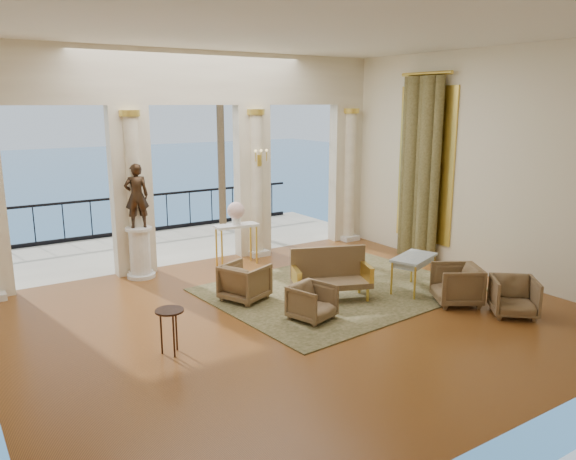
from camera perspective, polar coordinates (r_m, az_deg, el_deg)
floor at (r=9.37m, az=0.82°, el=-8.78°), size 9.00×9.00×0.00m
room_walls at (r=7.83m, az=5.53°, el=8.60°), size 9.00×9.00×9.00m
arcade at (r=12.09m, az=-9.45°, el=8.54°), size 9.00×0.56×4.50m
terrace at (r=14.33m, az=-12.30°, el=-1.61°), size 10.00×3.60×0.10m
balustrade at (r=15.70m, az=-14.50°, el=1.24°), size 9.00×0.06×1.03m
palm_tree at (r=15.44m, az=-7.00°, el=15.11°), size 2.00×2.00×4.50m
curtain at (r=12.73m, az=13.20°, el=6.04°), size 0.33×1.40×4.09m
window_frame at (r=12.85m, az=13.80°, el=6.43°), size 0.04×1.60×3.40m
wall_sconce at (r=12.48m, az=-2.88°, el=7.19°), size 0.30×0.11×0.33m
rug at (r=10.67m, az=5.07°, el=-6.02°), size 4.87×3.94×0.02m
armchair_a at (r=9.14m, az=2.48°, el=-7.17°), size 0.78×0.75×0.65m
armchair_b at (r=10.01m, az=21.99°, el=-6.13°), size 0.95×0.94×0.71m
armchair_c at (r=10.24m, az=16.77°, el=-5.15°), size 0.98×1.00×0.77m
armchair_d at (r=10.02m, az=-4.41°, el=-5.10°), size 0.90×0.92×0.74m
settee at (r=10.07m, az=4.31°, el=-4.50°), size 1.51×1.06×0.92m
game_table at (r=10.64m, az=12.67°, el=-2.98°), size 1.11×0.86×0.68m
pedestal at (r=11.64m, az=-14.80°, el=-2.31°), size 0.56×0.56×1.03m
statue at (r=11.40m, az=-15.13°, el=3.38°), size 0.51×0.39×1.27m
console_table at (r=12.10m, az=-5.27°, el=-0.15°), size 0.98×0.45×0.90m
urn at (r=12.01m, az=-5.31°, el=1.86°), size 0.37×0.37×0.49m
side_table at (r=8.03m, az=-11.93°, el=-8.55°), size 0.40×0.40×0.65m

